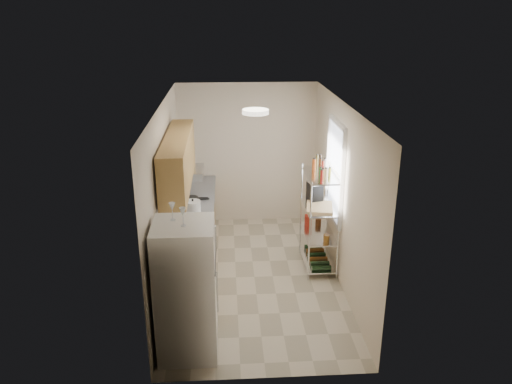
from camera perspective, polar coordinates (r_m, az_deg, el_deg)
The scene contains 16 objects.
room at distance 7.08m, azimuth -0.20°, elevation -0.50°, with size 2.52×4.42×2.62m.
counter_run at distance 7.82m, azimuth -7.15°, elevation -5.32°, with size 0.63×3.51×0.90m.
upper_cabinets at distance 7.03m, azimuth -8.89°, elevation 3.50°, with size 0.33×2.20×0.72m, color #AC8649.
range_hood at distance 7.91m, azimuth -7.84°, elevation 2.26°, with size 0.50×0.60×0.12m, color #B7BABC.
window at distance 7.49m, azimuth 9.05°, elevation 2.45°, with size 0.06×1.00×1.46m, color white.
bakers_rack at distance 7.54m, azimuth 7.32°, elevation -0.90°, with size 0.45×0.90×1.73m.
ceiling_dome at distance 6.44m, azimuth -0.05°, elevation 9.18°, with size 0.34×0.34×0.06m, color white.
refrigerator at distance 5.79m, azimuth -7.98°, elevation -11.05°, with size 0.67×0.67×1.63m, color white.
wine_glass_a at distance 5.50m, azimuth -9.54°, elevation -2.22°, with size 0.07×0.07×0.20m, color silver, non-canonical shape.
wine_glass_b at distance 5.34m, azimuth -8.35°, elevation -2.83°, with size 0.07×0.07×0.21m, color silver, non-canonical shape.
rice_cooker at distance 7.58m, azimuth -7.23°, elevation -1.70°, with size 0.24×0.24×0.19m, color silver.
frying_pan_large at distance 8.01m, azimuth -7.55°, elevation -1.03°, with size 0.29×0.29×0.05m, color black.
frying_pan_small at distance 8.12m, azimuth -7.38°, elevation -0.73°, with size 0.22×0.22×0.04m, color black.
cutting_board at distance 7.48m, azimuth 7.28°, elevation -1.73°, with size 0.38×0.49×0.03m, color tan.
espresso_machine at distance 7.71m, azimuth 6.73°, elevation 0.05°, with size 0.18×0.26×0.31m, color black.
storage_bag at distance 8.00m, azimuth 5.97°, elevation -3.20°, with size 0.10×0.13×0.15m, color #A22314.
Camera 1 is at (-0.39, -6.61, 3.80)m, focal length 35.00 mm.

